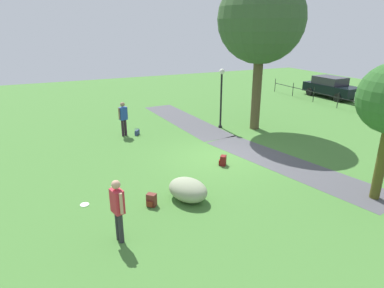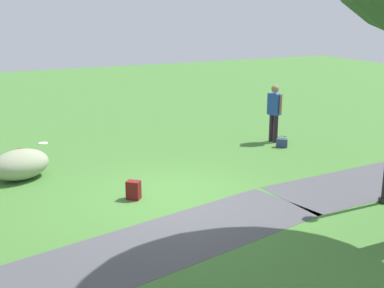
{
  "view_description": "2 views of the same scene",
  "coord_description": "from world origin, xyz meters",
  "px_view_note": "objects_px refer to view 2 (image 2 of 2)",
  "views": [
    {
      "loc": [
        11.35,
        -6.49,
        5.22
      ],
      "look_at": [
        -0.15,
        -1.18,
        0.71
      ],
      "focal_mm": 31.14,
      "sensor_mm": 36.0,
      "label": 1
    },
    {
      "loc": [
        4.15,
        9.36,
        3.96
      ],
      "look_at": [
        -0.37,
        0.05,
        1.14
      ],
      "focal_mm": 47.78,
      "sensor_mm": 36.0,
      "label": 2
    }
  ],
  "objects_px": {
    "lawn_boulder": "(20,165)",
    "frisbee_on_grass": "(43,143)",
    "backpack_by_boulder": "(19,157)",
    "woman_with_handbag": "(274,109)",
    "handbag_on_grass": "(282,143)",
    "spare_backpack_on_lawn": "(134,190)"
  },
  "relations": [
    {
      "from": "lawn_boulder",
      "to": "handbag_on_grass",
      "type": "height_order",
      "value": "lawn_boulder"
    },
    {
      "from": "backpack_by_boulder",
      "to": "spare_backpack_on_lawn",
      "type": "bearing_deg",
      "value": 117.24
    },
    {
      "from": "spare_backpack_on_lawn",
      "to": "frisbee_on_grass",
      "type": "distance_m",
      "value": 5.51
    },
    {
      "from": "woman_with_handbag",
      "to": "backpack_by_boulder",
      "type": "distance_m",
      "value": 7.28
    },
    {
      "from": "lawn_boulder",
      "to": "backpack_by_boulder",
      "type": "bearing_deg",
      "value": -95.84
    },
    {
      "from": "handbag_on_grass",
      "to": "spare_backpack_on_lawn",
      "type": "xyz_separation_m",
      "value": [
        5.22,
        2.0,
        0.05
      ]
    },
    {
      "from": "lawn_boulder",
      "to": "handbag_on_grass",
      "type": "relative_size",
      "value": 4.32
    },
    {
      "from": "backpack_by_boulder",
      "to": "spare_backpack_on_lawn",
      "type": "height_order",
      "value": "same"
    },
    {
      "from": "woman_with_handbag",
      "to": "handbag_on_grass",
      "type": "height_order",
      "value": "woman_with_handbag"
    },
    {
      "from": "lawn_boulder",
      "to": "backpack_by_boulder",
      "type": "relative_size",
      "value": 4.14
    },
    {
      "from": "spare_backpack_on_lawn",
      "to": "frisbee_on_grass",
      "type": "relative_size",
      "value": 1.46
    },
    {
      "from": "backpack_by_boulder",
      "to": "woman_with_handbag",
      "type": "bearing_deg",
      "value": 172.49
    },
    {
      "from": "backpack_by_boulder",
      "to": "frisbee_on_grass",
      "type": "height_order",
      "value": "backpack_by_boulder"
    },
    {
      "from": "lawn_boulder",
      "to": "frisbee_on_grass",
      "type": "relative_size",
      "value": 6.06
    },
    {
      "from": "woman_with_handbag",
      "to": "spare_backpack_on_lawn",
      "type": "relative_size",
      "value": 4.29
    },
    {
      "from": "handbag_on_grass",
      "to": "frisbee_on_grass",
      "type": "bearing_deg",
      "value": -29.23
    },
    {
      "from": "frisbee_on_grass",
      "to": "backpack_by_boulder",
      "type": "bearing_deg",
      "value": 63.82
    },
    {
      "from": "backpack_by_boulder",
      "to": "lawn_boulder",
      "type": "bearing_deg",
      "value": 84.16
    },
    {
      "from": "woman_with_handbag",
      "to": "lawn_boulder",
      "type": "bearing_deg",
      "value": 1.76
    },
    {
      "from": "woman_with_handbag",
      "to": "spare_backpack_on_lawn",
      "type": "distance_m",
      "value": 6.0
    },
    {
      "from": "woman_with_handbag",
      "to": "frisbee_on_grass",
      "type": "height_order",
      "value": "woman_with_handbag"
    },
    {
      "from": "handbag_on_grass",
      "to": "backpack_by_boulder",
      "type": "distance_m",
      "value": 7.22
    }
  ]
}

